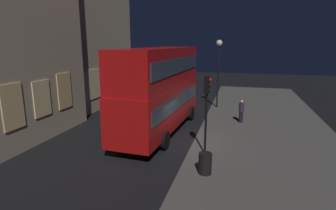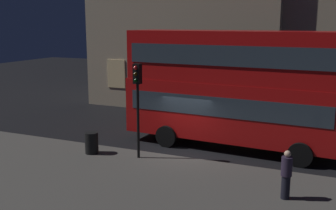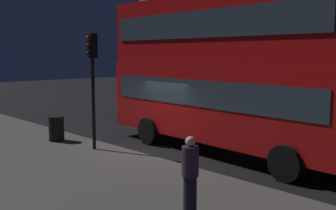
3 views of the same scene
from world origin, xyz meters
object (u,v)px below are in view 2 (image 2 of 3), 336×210
Objects in this scene: traffic_light_near_kerb at (137,91)px; litter_bin at (92,143)px; pedestrian at (286,174)px; double_decker_bus at (232,84)px.

traffic_light_near_kerb reaches higher than litter_bin.
pedestrian reaches higher than litter_bin.
pedestrian is at bearing -54.63° from double_decker_bus.
litter_bin is at bearing -62.10° from pedestrian.
double_decker_bus reaches higher than litter_bin.
traffic_light_near_kerb is 3.34m from litter_bin.
double_decker_bus reaches higher than traffic_light_near_kerb.
litter_bin is at bearing -170.16° from traffic_light_near_kerb.
traffic_light_near_kerb is 4.25× the size of litter_bin.
double_decker_bus reaches higher than pedestrian.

